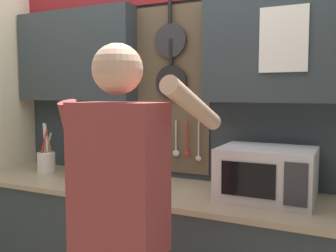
{
  "coord_description": "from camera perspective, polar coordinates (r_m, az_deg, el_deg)",
  "views": [
    {
      "loc": [
        1.05,
        -1.96,
        1.5
      ],
      "look_at": [
        -0.01,
        0.2,
        1.29
      ],
      "focal_mm": 40.0,
      "sensor_mm": 36.0,
      "label": 1
    }
  ],
  "objects": [
    {
      "name": "knife_block",
      "position": [
        2.65,
        -13.27,
        -5.52
      ],
      "size": [
        0.13,
        0.16,
        0.25
      ],
      "color": "brown",
      "rests_on": "base_cabinet_counter"
    },
    {
      "name": "back_wall_unit",
      "position": [
        2.47,
        1.01,
        4.02
      ],
      "size": [
        3.1,
        0.22,
        2.38
      ],
      "color": "#2D383D",
      "rests_on": "ground_plane"
    },
    {
      "name": "person",
      "position": [
        1.62,
        -7.24,
        -12.33
      ],
      "size": [
        0.54,
        0.65,
        1.7
      ],
      "color": "#383842",
      "rests_on": "ground_plane"
    },
    {
      "name": "microwave",
      "position": [
        2.09,
        14.81,
        -6.99
      ],
      "size": [
        0.49,
        0.39,
        0.28
      ],
      "color": "silver",
      "rests_on": "base_cabinet_counter"
    },
    {
      "name": "utensil_crock",
      "position": [
        2.85,
        -18.05,
        -4.97
      ],
      "size": [
        0.13,
        0.13,
        0.36
      ],
      "color": "white",
      "rests_on": "base_cabinet_counter"
    }
  ]
}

